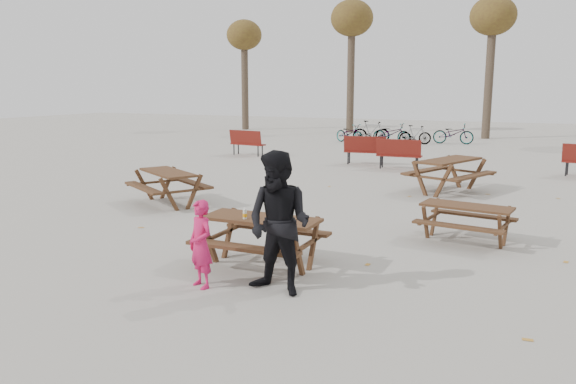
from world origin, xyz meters
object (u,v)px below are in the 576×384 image
at_px(adult, 279,223).
at_px(food_tray, 274,220).
at_px(main_picnic_table, 261,229).
at_px(child, 201,244).
at_px(picnic_table_far, 449,176).
at_px(picnic_table_east, 466,224).
at_px(picnic_table_north, 168,188).
at_px(soda_bottle, 245,214).

bearing_deg(adult, food_tray, 127.98).
bearing_deg(main_picnic_table, food_tray, -25.57).
bearing_deg(child, picnic_table_far, 101.95).
height_order(food_tray, picnic_table_east, food_tray).
height_order(food_tray, picnic_table_north, food_tray).
xyz_separation_m(food_tray, picnic_table_east, (2.42, 2.89, -0.46)).
bearing_deg(soda_bottle, main_picnic_table, 47.36).
bearing_deg(picnic_table_east, main_picnic_table, -126.34).
distance_m(food_tray, soda_bottle, 0.46).
xyz_separation_m(food_tray, picnic_table_far, (1.38, 7.73, -0.35)).
bearing_deg(picnic_table_far, food_tray, -168.68).
height_order(child, picnic_table_east, child).
xyz_separation_m(soda_bottle, picnic_table_north, (-3.96, 3.44, -0.45)).
bearing_deg(picnic_table_east, food_tray, -121.91).
distance_m(main_picnic_table, child, 1.22).
distance_m(food_tray, picnic_table_east, 3.80).
height_order(adult, picnic_table_north, adult).
relative_size(picnic_table_east, picnic_table_north, 0.85).
xyz_separation_m(adult, picnic_table_far, (0.91, 8.53, -0.53)).
relative_size(soda_bottle, picnic_table_far, 0.08).
distance_m(adult, picnic_table_north, 6.46).
xyz_separation_m(food_tray, picnic_table_north, (-4.42, 3.38, -0.40)).
relative_size(food_tray, picnic_table_north, 0.10).
xyz_separation_m(food_tray, adult, (0.48, -0.80, 0.17)).
height_order(soda_bottle, picnic_table_far, soda_bottle).
relative_size(adult, picnic_table_east, 1.24).
bearing_deg(child, adult, 37.18).
relative_size(child, picnic_table_east, 0.79).
relative_size(food_tray, soda_bottle, 1.06).
bearing_deg(picnic_table_north, soda_bottle, -10.00).
bearing_deg(main_picnic_table, picnic_table_east, 45.55).
distance_m(child, picnic_table_north, 5.84).
bearing_deg(main_picnic_table, soda_bottle, -132.64).
distance_m(child, adult, 1.16).
bearing_deg(picnic_table_east, picnic_table_north, -176.00).
bearing_deg(picnic_table_far, picnic_table_north, 148.32).
height_order(main_picnic_table, child, child).
distance_m(main_picnic_table, adult, 1.26).
bearing_deg(main_picnic_table, child, -105.64).
relative_size(main_picnic_table, adult, 0.93).
xyz_separation_m(child, picnic_table_far, (1.99, 8.77, -0.18)).
relative_size(main_picnic_table, child, 1.46).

